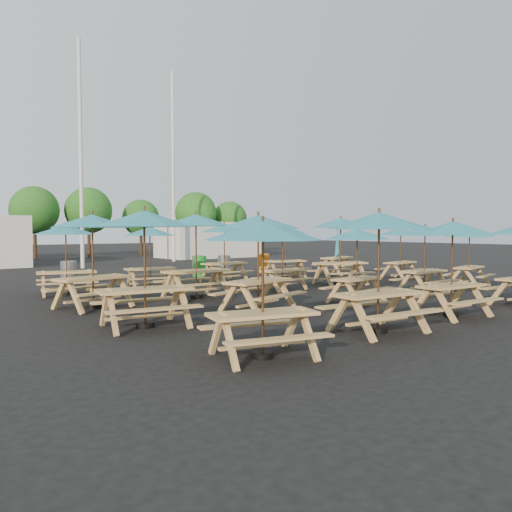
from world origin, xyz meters
TOP-DOWN VIEW (x-y plane):
  - ground at (0.00, 0.00)m, footprint 120.00×120.00m
  - picnic_unit_0 at (-5.96, -6.42)m, footprint 2.30×2.30m
  - picnic_unit_1 at (-6.36, -2.98)m, footprint 2.42×2.42m
  - picnic_unit_2 at (-6.32, 0.20)m, footprint 2.59×2.59m
  - picnic_unit_3 at (-6.05, 3.32)m, footprint 2.31×2.31m
  - picnic_unit_4 at (-2.93, -6.26)m, footprint 2.27×2.27m
  - picnic_unit_5 at (-3.33, -2.92)m, footprint 2.55×2.55m
  - picnic_unit_6 at (-3.22, 0.22)m, footprint 2.21×2.21m
  - picnic_unit_7 at (-3.26, 3.23)m, footprint 2.16×2.16m
  - picnic_unit_8 at (-0.11, -6.14)m, footprint 2.07×2.07m
  - picnic_unit_9 at (-0.13, -3.27)m, footprint 2.03×2.03m
  - picnic_unit_10 at (0.12, 0.19)m, footprint 1.86×1.86m
  - picnic_unit_11 at (-0.01, 3.49)m, footprint 2.10×2.10m
  - picnic_unit_13 at (3.22, -3.19)m, footprint 1.96×1.96m
  - picnic_unit_14 at (2.91, 0.15)m, footprint 2.63×2.63m
  - picnic_unit_15 at (3.02, 3.40)m, footprint 2.29×2.29m
  - picnic_unit_17 at (6.25, -3.00)m, footprint 2.16×2.16m
  - picnic_unit_18 at (6.41, 0.07)m, footprint 2.12×2.12m
  - picnic_unit_19 at (6.01, 3.22)m, footprint 2.18×2.02m
  - waste_bin_0 at (-5.21, 5.84)m, footprint 0.56×0.56m
  - waste_bin_1 at (0.41, 6.03)m, footprint 0.56×0.56m
  - waste_bin_2 at (0.55, 6.36)m, footprint 0.56×0.56m
  - waste_bin_3 at (1.58, 5.89)m, footprint 0.56×0.56m
  - waste_bin_4 at (3.81, 5.87)m, footprint 0.56×0.56m
  - mast_0 at (-2.00, 14.00)m, footprint 0.20×0.20m
  - mast_1 at (4.50, 16.00)m, footprint 0.20×0.20m
  - event_tent_1 at (9.00, 19.00)m, footprint 7.00×4.00m
  - tree_3 at (-1.75, 24.72)m, footprint 3.36×3.36m
  - tree_4 at (1.90, 24.26)m, footprint 3.41×3.41m
  - tree_5 at (6.22, 24.67)m, footprint 2.94×2.94m
  - tree_6 at (10.23, 22.90)m, footprint 3.38×3.38m
  - tree_7 at (13.63, 22.92)m, footprint 2.95×2.95m

SIDE VIEW (x-z plane):
  - ground at x=0.00m, z-range 0.00..0.00m
  - waste_bin_0 at x=-5.21m, z-range 0.00..0.90m
  - waste_bin_1 at x=0.41m, z-range 0.00..0.90m
  - waste_bin_2 at x=0.55m, z-range 0.00..0.90m
  - waste_bin_3 at x=1.58m, z-range 0.00..0.90m
  - waste_bin_4 at x=3.81m, z-range 0.00..0.90m
  - picnic_unit_19 at x=6.01m, z-range -0.21..2.13m
  - event_tent_1 at x=9.00m, z-range 0.00..2.60m
  - picnic_unit_10 at x=0.12m, z-range 0.74..2.81m
  - picnic_unit_9 at x=-0.13m, z-range 0.75..2.82m
  - picnic_unit_17 at x=6.25m, z-range 0.76..2.85m
  - picnic_unit_18 at x=6.41m, z-range 0.77..2.90m
  - picnic_unit_7 at x=-3.26m, z-range 0.78..2.93m
  - picnic_unit_13 at x=3.22m, z-range 0.78..2.95m
  - picnic_unit_0 at x=-5.96m, z-range 0.79..2.98m
  - picnic_unit_15 at x=3.02m, z-range 0.79..2.99m
  - picnic_unit_3 at x=-6.05m, z-range 0.80..3.02m
  - picnic_unit_8 at x=-0.11m, z-range 0.81..3.06m
  - picnic_unit_11 at x=-0.01m, z-range 0.82..3.10m
  - picnic_unit_4 at x=-2.93m, z-range 0.87..3.26m
  - picnic_unit_5 at x=-3.33m, z-range 0.87..3.28m
  - picnic_unit_2 at x=-6.32m, z-range 0.88..3.33m
  - picnic_unit_1 at x=-6.36m, z-range 0.89..3.34m
  - picnic_unit_14 at x=2.91m, z-range 0.90..3.39m
  - picnic_unit_6 at x=-3.22m, z-range 0.91..3.42m
  - tree_5 at x=6.22m, z-range 0.75..5.20m
  - tree_7 at x=13.63m, z-range 0.75..5.23m
  - tree_3 at x=-1.75m, z-range 0.86..5.95m
  - tree_6 at x=10.23m, z-range 0.86..5.99m
  - tree_4 at x=1.90m, z-range 0.87..6.04m
  - mast_0 at x=-2.00m, z-range 0.00..12.00m
  - mast_1 at x=4.50m, z-range 0.00..12.00m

